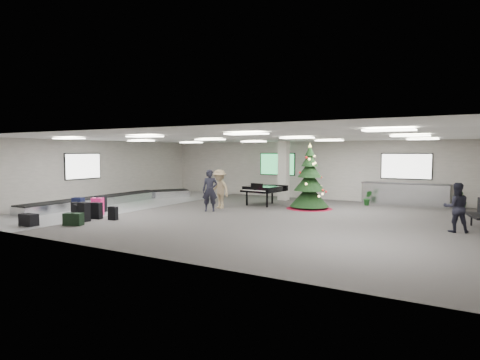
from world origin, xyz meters
The scene contains 21 objects.
ground centered at (0.00, 0.00, 0.00)m, with size 18.00×18.00×0.00m, color #3C3836.
room_envelope centered at (-0.38, 0.67, 2.33)m, with size 18.02×14.02×3.21m.
baggage_carousel centered at (-7.84, -0.08, 0.21)m, with size 2.28×9.71×0.43m.
service_counter centered at (5.00, 6.65, 0.55)m, with size 4.05×0.65×1.08m.
suitcase_0 centered at (-4.80, -4.33, 0.36)m, with size 0.49×0.31×0.74m.
suitcase_1 centered at (-5.27, -4.27, 0.29)m, with size 0.42×0.30×0.60m.
pink_suitcase centered at (-5.54, -3.07, 0.36)m, with size 0.52×0.39×0.74m.
suitcase_3 centered at (-4.82, -3.73, 0.32)m, with size 0.45×0.28×0.66m.
navy_suitcase centered at (-6.32, -3.40, 0.36)m, with size 0.51×0.36×0.73m.
suitcase_5 centered at (-5.64, -4.05, 0.31)m, with size 0.47×0.33×0.65m.
green_duffel centered at (-4.43, -5.09, 0.22)m, with size 0.73×0.54×0.46m.
suitcase_7 centered at (-4.06, -3.60, 0.26)m, with size 0.38×0.24×0.53m.
suitcase_8 centered at (-6.14, -2.39, 0.35)m, with size 0.53×0.38×0.72m.
black_duffel centered at (-5.69, -5.96, 0.21)m, with size 0.66×0.38×0.45m.
christmas_tree centered at (1.39, 3.10, 1.03)m, with size 2.12×2.12×3.02m.
grand_piano centered at (-0.99, 3.21, 0.79)m, with size 1.73×2.11×1.11m.
traveler_a centered at (-2.11, 0.13, 0.92)m, with size 0.67×0.44×1.84m, color black.
traveler_b centered at (-2.26, 1.13, 0.90)m, with size 1.16×0.67×1.80m, color #957C5C.
traveler_bench centered at (7.41, 0.30, 0.81)m, with size 0.79×0.61×1.62m, color black.
potted_plant_left centered at (3.48, 5.56, 0.36)m, with size 0.40×0.32×0.73m, color #16461E.
potted_plant_right centered at (7.44, 6.26, 0.43)m, with size 0.49×0.49×0.87m, color #16461E.
Camera 1 is at (7.75, -14.37, 2.60)m, focal length 30.00 mm.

